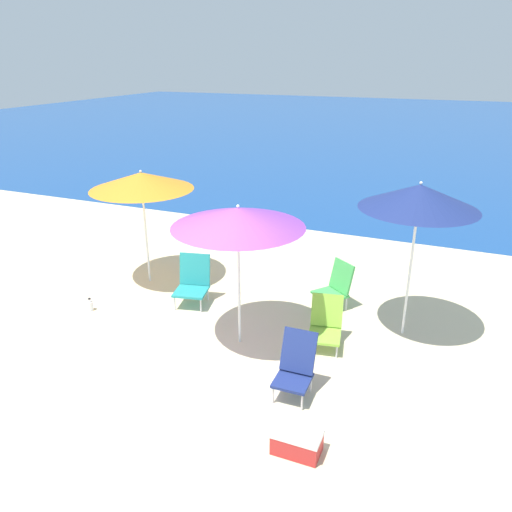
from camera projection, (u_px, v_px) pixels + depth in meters
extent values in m
plane|color=beige|center=(164.00, 386.00, 6.12)|extent=(60.00, 60.00, 0.00)
cube|color=#19478C|center=(412.00, 126.00, 28.71)|extent=(60.00, 40.00, 0.01)
cylinder|color=white|center=(239.00, 287.00, 6.76)|extent=(0.04, 0.04, 1.71)
cone|color=purple|center=(238.00, 217.00, 6.39)|extent=(1.76, 1.76, 0.26)
sphere|color=white|center=(238.00, 206.00, 6.34)|extent=(0.04, 0.04, 0.04)
cylinder|color=white|center=(410.00, 274.00, 6.94)|extent=(0.04, 0.04, 1.89)
cone|color=navy|center=(419.00, 197.00, 6.53)|extent=(1.58, 1.58, 0.33)
sphere|color=white|center=(421.00, 183.00, 6.46)|extent=(0.04, 0.04, 0.04)
cylinder|color=white|center=(146.00, 237.00, 8.68)|extent=(0.04, 0.04, 1.69)
cone|color=orange|center=(141.00, 181.00, 8.31)|extent=(1.74, 1.74, 0.29)
sphere|color=white|center=(141.00, 171.00, 8.25)|extent=(0.04, 0.04, 0.04)
cylinder|color=silver|center=(273.00, 395.00, 5.78)|extent=(0.02, 0.02, 0.22)
cylinder|color=silver|center=(302.00, 402.00, 5.67)|extent=(0.02, 0.02, 0.22)
cylinder|color=silver|center=(283.00, 378.00, 6.10)|extent=(0.02, 0.02, 0.22)
cylinder|color=silver|center=(311.00, 384.00, 5.98)|extent=(0.02, 0.02, 0.22)
cube|color=navy|center=(292.00, 380.00, 5.84)|extent=(0.42, 0.44, 0.04)
cube|color=navy|center=(299.00, 351.00, 5.92)|extent=(0.41, 0.23, 0.49)
cylinder|color=silver|center=(309.00, 349.00, 6.73)|extent=(0.02, 0.02, 0.19)
cylinder|color=silver|center=(337.00, 352.00, 6.66)|extent=(0.02, 0.02, 0.19)
cylinder|color=silver|center=(312.00, 332.00, 7.13)|extent=(0.02, 0.02, 0.19)
cylinder|color=silver|center=(339.00, 335.00, 7.06)|extent=(0.02, 0.02, 0.19)
cube|color=#8ECC3D|center=(325.00, 335.00, 6.85)|extent=(0.52, 0.58, 0.04)
cube|color=#8ECC3D|center=(327.00, 310.00, 6.99)|extent=(0.46, 0.25, 0.45)
cylinder|color=silver|center=(313.00, 299.00, 8.05)|extent=(0.02, 0.02, 0.22)
cylinder|color=silver|center=(328.00, 309.00, 7.74)|extent=(0.02, 0.02, 0.22)
cylinder|color=silver|center=(331.00, 294.00, 8.22)|extent=(0.02, 0.02, 0.22)
cylinder|color=silver|center=(346.00, 304.00, 7.91)|extent=(0.02, 0.02, 0.22)
cube|color=#47B756|center=(330.00, 294.00, 7.93)|extent=(0.63, 0.62, 0.04)
cube|color=#47B756|center=(342.00, 276.00, 7.93)|extent=(0.45, 0.39, 0.49)
cylinder|color=silver|center=(175.00, 303.00, 7.91)|extent=(0.02, 0.02, 0.23)
cylinder|color=silver|center=(201.00, 306.00, 7.84)|extent=(0.02, 0.02, 0.23)
cylinder|color=silver|center=(183.00, 292.00, 8.29)|extent=(0.02, 0.02, 0.23)
cylinder|color=silver|center=(208.00, 294.00, 8.22)|extent=(0.02, 0.02, 0.23)
cube|color=teal|center=(191.00, 291.00, 8.02)|extent=(0.60, 0.59, 0.04)
cube|color=teal|center=(195.00, 269.00, 8.14)|extent=(0.52, 0.23, 0.53)
cylinder|color=silver|center=(90.00, 306.00, 7.92)|extent=(0.09, 0.09, 0.15)
cylinder|color=silver|center=(90.00, 301.00, 7.88)|extent=(0.04, 0.04, 0.05)
cylinder|color=black|center=(89.00, 299.00, 7.87)|extent=(0.04, 0.04, 0.02)
cube|color=#B72828|center=(297.00, 443.00, 5.07)|extent=(0.49, 0.29, 0.21)
cube|color=white|center=(297.00, 433.00, 5.02)|extent=(0.50, 0.30, 0.05)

